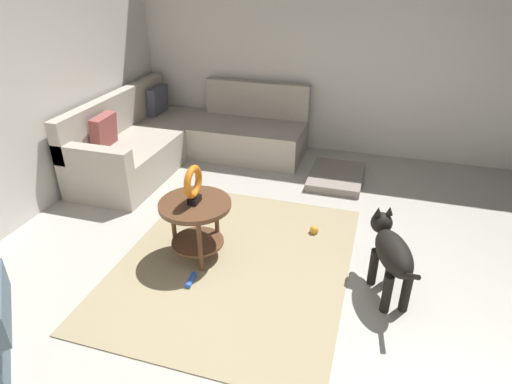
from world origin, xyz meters
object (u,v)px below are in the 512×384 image
Objects in this scene: torus_sculpture at (193,184)px; dog_toy_ball at (314,230)px; dog at (391,253)px; dog_bed_mat at (336,177)px; sectional_couch at (183,139)px; side_table at (196,215)px; dog_toy_rope at (191,280)px.

dog_toy_ball is at bearing -54.93° from torus_sculpture.
torus_sculpture reaches higher than dog.
torus_sculpture reaches higher than dog_bed_mat.
side_table is (-1.83, -0.99, 0.13)m from sectional_couch.
torus_sculpture is 0.41× the size of dog_bed_mat.
dog_bed_mat is 2.35m from dog_toy_rope.
torus_sculpture is at bearing -104.04° from side_table.
sectional_couch is at bearing 57.65° from dog_toy_ball.
dog is at bearing -90.37° from torus_sculpture.
torus_sculpture is (-1.83, -0.99, 0.42)m from sectional_couch.
torus_sculpture is at bearing 13.22° from dog_toy_rope.
sectional_couch reaches higher than dog_toy_ball.
dog_toy_ball is (0.63, -0.90, -0.67)m from torus_sculpture.
dog reaches higher than dog_toy_rope.
dog_bed_mat is at bearing -27.57° from torus_sculpture.
side_table reaches higher than dog_toy_ball.
torus_sculpture reaches higher than dog_toy_rope.
dog_toy_rope is (-0.99, 0.82, -0.02)m from dog_toy_ball.
sectional_couch is at bearing 26.10° from dog_toy_rope.
torus_sculpture reaches higher than dog_toy_ball.
sectional_couch is at bearing 28.31° from side_table.
dog_bed_mat is 1.97m from dog.
dog is (-1.84, -2.56, 0.09)m from sectional_couch.
dog is at bearing -77.17° from dog_toy_rope.
side_table is 7.26× the size of dog_toy_ball.
torus_sculpture is 1.29m from dog_toy_ball.
side_table is at bearing 13.22° from dog_toy_rope.
dog_toy_rope is at bearing 171.57° from dog.
torus_sculpture is at bearing -151.69° from sectional_couch.
dog_toy_rope is (-0.35, -0.08, -0.39)m from side_table.
dog_toy_rope is at bearing -153.90° from sectional_couch.
dog_toy_rope is at bearing -166.78° from torus_sculpture.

